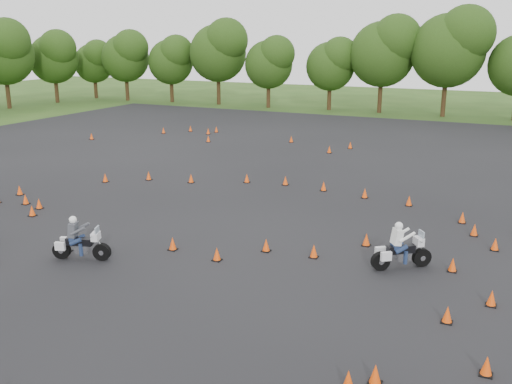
# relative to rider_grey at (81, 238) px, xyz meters

# --- Properties ---
(ground) EXTENTS (140.00, 140.00, 0.00)m
(ground) POSITION_rel_rider_grey_xyz_m (3.55, 2.57, -0.80)
(ground) COLOR #2D5119
(ground) RESTS_ON ground
(asphalt_pad) EXTENTS (62.00, 62.00, 0.00)m
(asphalt_pad) POSITION_rel_rider_grey_xyz_m (3.55, 8.57, -0.79)
(asphalt_pad) COLOR black
(asphalt_pad) RESTS_ON ground
(treeline) EXTENTS (87.04, 32.18, 10.71)m
(treeline) POSITION_rel_rider_grey_xyz_m (4.02, 37.50, 3.74)
(treeline) COLOR #243F12
(treeline) RESTS_ON ground
(traffic_cones) EXTENTS (36.15, 33.31, 0.45)m
(traffic_cones) POSITION_rel_rider_grey_xyz_m (3.22, 8.08, -0.57)
(traffic_cones) COLOR #FF4E0A
(traffic_cones) RESTS_ON asphalt_pad
(rider_grey) EXTENTS (2.15, 1.25, 1.59)m
(rider_grey) POSITION_rel_rider_grey_xyz_m (0.00, 0.00, 0.00)
(rider_grey) COLOR #45474D
(rider_grey) RESTS_ON ground
(rider_white) EXTENTS (2.07, 1.81, 1.63)m
(rider_white) POSITION_rel_rider_grey_xyz_m (10.12, 3.88, 0.02)
(rider_white) COLOR white
(rider_white) RESTS_ON ground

